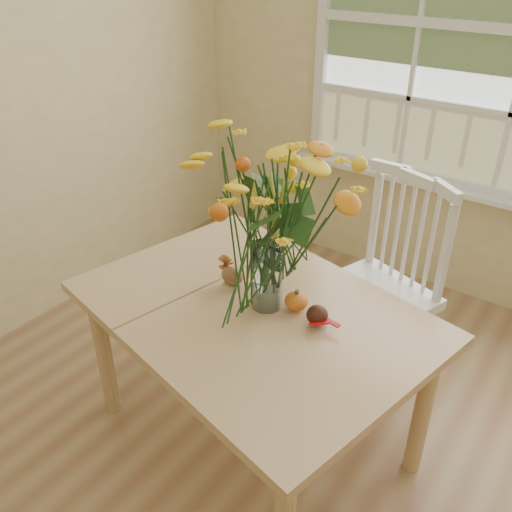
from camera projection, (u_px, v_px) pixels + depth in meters
The scene contains 6 objects.
dining_table at pixel (253, 326), 2.13m from camera, with size 1.49×1.20×0.71m.
windsor_chair at pixel (387, 276), 2.52m from camera, with size 0.60×0.59×1.04m.
flower_vase at pixel (268, 213), 1.89m from camera, with size 0.55×0.55×0.66m.
pumpkin at pixel (296, 302), 2.05m from camera, with size 0.09×0.09×0.07m, color #CE5E18.
turkey_figurine at pixel (232, 276), 2.19m from camera, with size 0.10×0.08×0.12m.
dark_gourd at pixel (317, 316), 1.98m from camera, with size 0.13×0.08×0.07m.
Camera 1 is at (0.56, -0.80, 1.94)m, focal length 38.00 mm.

